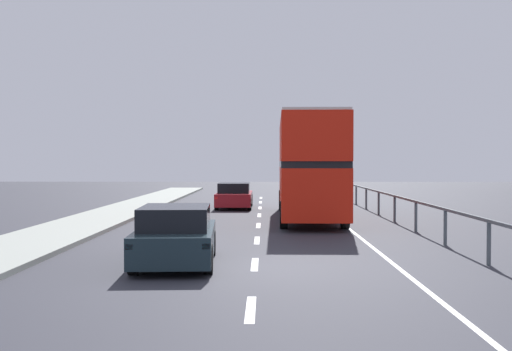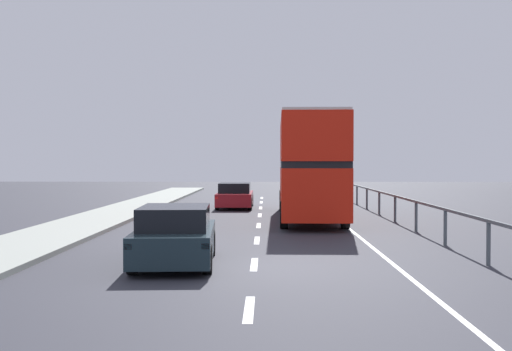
# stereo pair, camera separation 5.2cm
# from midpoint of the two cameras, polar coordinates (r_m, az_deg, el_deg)

# --- Properties ---
(ground_plane) EXTENTS (73.14, 120.00, 0.10)m
(ground_plane) POSITION_cam_midpoint_polar(r_m,az_deg,el_deg) (14.54, -0.23, -8.52)
(ground_plane) COLOR #2C2D35
(lane_paint_markings) EXTENTS (3.42, 46.00, 0.01)m
(lane_paint_markings) POSITION_cam_midpoint_polar(r_m,az_deg,el_deg) (22.83, 5.49, -4.81)
(lane_paint_markings) COLOR silver
(lane_paint_markings) RESTS_ON ground
(bridge_side_railing) EXTENTS (0.10, 42.00, 1.08)m
(bridge_side_railing) POSITION_cam_midpoint_polar(r_m,az_deg,el_deg) (23.95, 13.35, -2.46)
(bridge_side_railing) COLOR #4D555A
(bridge_side_railing) RESTS_ON ground
(double_decker_bus_red) EXTENTS (2.66, 11.30, 4.26)m
(double_decker_bus_red) POSITION_cam_midpoint_polar(r_m,az_deg,el_deg) (26.56, 4.77, 0.98)
(double_decker_bus_red) COLOR red
(double_decker_bus_red) RESTS_ON ground
(hatchback_car_near) EXTENTS (1.99, 4.19, 1.39)m
(hatchback_car_near) POSITION_cam_midpoint_polar(r_m,az_deg,el_deg) (14.88, -7.43, -5.51)
(hatchback_car_near) COLOR #192830
(hatchback_car_near) RESTS_ON ground
(sedan_car_ahead) EXTENTS (1.83, 4.38, 1.32)m
(sedan_car_ahead) POSITION_cam_midpoint_polar(r_m,az_deg,el_deg) (32.45, -2.03, -1.86)
(sedan_car_ahead) COLOR maroon
(sedan_car_ahead) RESTS_ON ground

